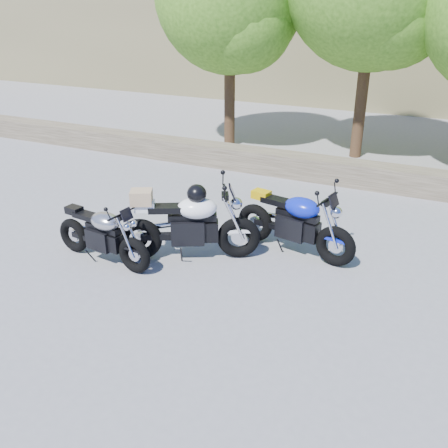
{
  "coord_description": "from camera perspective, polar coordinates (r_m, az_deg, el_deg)",
  "views": [
    {
      "loc": [
        2.89,
        -4.84,
        3.7
      ],
      "look_at": [
        0.2,
        1.0,
        0.75
      ],
      "focal_mm": 40.0,
      "sensor_mm": 36.0,
      "label": 1
    }
  ],
  "objects": [
    {
      "name": "ground",
      "position": [
        6.74,
        -5.17,
        -8.75
      ],
      "size": [
        90.0,
        90.0,
        0.0
      ],
      "primitive_type": "plane",
      "color": "gray",
      "rests_on": "ground"
    },
    {
      "name": "stone_wall",
      "position": [
        11.27,
        8.75,
        6.55
      ],
      "size": [
        22.0,
        0.55,
        0.5
      ],
      "primitive_type": "cube",
      "color": "brown",
      "rests_on": "ground"
    },
    {
      "name": "silver_bike",
      "position": [
        7.67,
        -13.72,
        -1.26
      ],
      "size": [
        1.81,
        0.57,
        0.91
      ],
      "rotation": [
        0.0,
        0.0,
        -0.12
      ],
      "color": "black",
      "rests_on": "ground"
    },
    {
      "name": "white_bike",
      "position": [
        7.51,
        -4.08,
        0.11
      ],
      "size": [
        2.0,
        1.13,
        1.2
      ],
      "rotation": [
        0.0,
        0.0,
        0.47
      ],
      "color": "black",
      "rests_on": "ground"
    },
    {
      "name": "blue_bike",
      "position": [
        7.77,
        8.1,
        0.1
      ],
      "size": [
        2.05,
        0.72,
        1.03
      ],
      "rotation": [
        0.0,
        0.0,
        -0.21
      ],
      "color": "black",
      "rests_on": "ground"
    }
  ]
}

